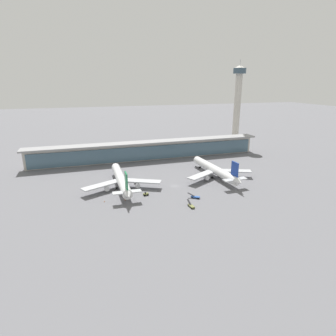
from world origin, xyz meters
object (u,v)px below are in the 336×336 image
Objects in this scene: service_truck_near_nose_blue at (195,197)px; airliner_centre_stand at (215,170)px; safety_cone_alpha at (104,201)px; safety_cone_bravo at (125,200)px; service_truck_mid_apron_olive at (191,206)px; control_tower at (238,100)px; airliner_left_stand at (121,180)px; service_truck_under_wing_olive at (146,194)px.

airliner_centre_stand is at bearing 46.93° from service_truck_near_nose_blue.
safety_cone_alpha is 1.00× the size of safety_cone_bravo.
service_truck_mid_apron_olive is 163.13m from control_tower.
control_tower is at bearing 51.49° from service_truck_mid_apron_olive.
service_truck_mid_apron_olive is (-6.40, -9.90, 0.00)m from service_truck_near_nose_blue.
safety_cone_bravo is at bearing -7.06° from safety_cone_alpha.
safety_cone_alpha is at bearing 172.94° from safety_cone_bravo.
airliner_left_stand is 22.20m from safety_cone_alpha.
control_tower is (97.97, 123.11, 43.11)m from service_truck_mid_apron_olive.
airliner_centre_stand is 87.38× the size of safety_cone_bravo.
airliner_centre_stand is 8.89× the size of service_truck_mid_apron_olive.
airliner_left_stand reaches higher than safety_cone_alpha.
control_tower is (116.29, 101.24, 43.04)m from service_truck_under_wing_olive.
airliner_centre_stand reaches higher than service_truck_mid_apron_olive.
service_truck_near_nose_blue and service_truck_mid_apron_olive have the same top height.
control_tower reaches higher than service_truck_mid_apron_olive.
airliner_left_stand is at bearing -146.31° from control_tower.
control_tower is at bearing 33.69° from airliner_left_stand.
airliner_left_stand is 1.00× the size of airliner_centre_stand.
airliner_left_stand is 0.75× the size of control_tower.
control_tower is at bearing 41.04° from service_truck_under_wing_olive.
airliner_centre_stand is 50.68m from service_truck_mid_apron_olive.
service_truck_under_wing_olive is 0.44× the size of service_truck_mid_apron_olive.
airliner_left_stand reaches higher than service_truck_near_nose_blue.
service_truck_under_wing_olive is at bearing 14.86° from safety_cone_bravo.
airliner_left_stand is at bearing 124.60° from service_truck_under_wing_olive.
airliner_left_stand is 20.06× the size of service_truck_under_wing_olive.
service_truck_under_wing_olive reaches higher than safety_cone_bravo.
airliner_centre_stand is (62.45, 0.16, 0.00)m from airliner_left_stand.
service_truck_under_wing_olive is 23.12m from safety_cone_alpha.
service_truck_mid_apron_olive is at bearing -31.35° from safety_cone_bravo.
service_truck_under_wing_olive reaches higher than safety_cone_alpha.
service_truck_under_wing_olive is 4.35× the size of safety_cone_alpha.
safety_cone_bravo is (-36.96, 8.72, -0.49)m from service_truck_near_nose_blue.
service_truck_mid_apron_olive is 0.09× the size of control_tower.
airliner_centre_stand is 0.76× the size of control_tower.
airliner_centre_stand is 39.09m from service_truck_near_nose_blue.
safety_cone_alpha is (-23.03, -1.91, -0.56)m from service_truck_under_wing_olive.
service_truck_mid_apron_olive reaches higher than safety_cone_bravo.
airliner_left_stand reaches higher than service_truck_mid_apron_olive.
service_truck_near_nose_blue is (-26.53, -28.38, -4.32)m from airliner_centre_stand.
service_truck_under_wing_olive is (-51.24, -16.41, -4.25)m from airliner_centre_stand.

